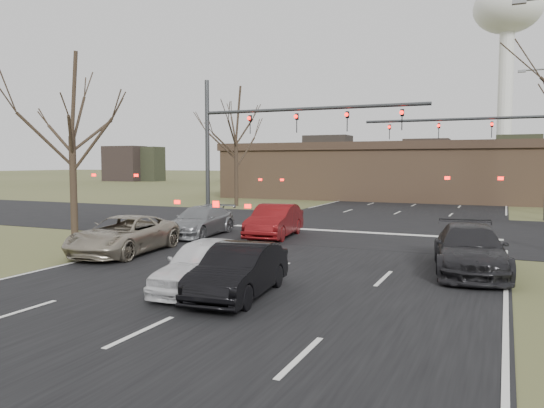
{
  "coord_description": "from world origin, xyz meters",
  "views": [
    {
      "loc": [
        6.75,
        -12.62,
        3.49
      ],
      "look_at": [
        -0.87,
        4.64,
        2.0
      ],
      "focal_mm": 35.0,
      "sensor_mm": 36.0,
      "label": 1
    }
  ],
  "objects": [
    {
      "name": "road_cross",
      "position": [
        0.0,
        15.0,
        0.01
      ],
      "size": [
        200.0,
        14.0,
        0.02
      ],
      "primitive_type": "cube",
      "color": "black",
      "rests_on": "ground"
    },
    {
      "name": "car_charcoal_sedan",
      "position": [
        5.79,
        4.97,
        0.75
      ],
      "size": [
        2.8,
        5.43,
        1.51
      ],
      "primitive_type": "imported",
      "rotation": [
        0.0,
        0.0,
        0.14
      ],
      "color": "black",
      "rests_on": "ground"
    },
    {
      "name": "car_red_ahead",
      "position": [
        -3.0,
        9.74,
        0.77
      ],
      "size": [
        2.17,
        4.82,
        1.54
      ],
      "primitive_type": "imported",
      "rotation": [
        0.0,
        0.0,
        0.12
      ],
      "color": "maroon",
      "rests_on": "ground"
    },
    {
      "name": "car_white_sedan",
      "position": [
        -0.67,
        -0.35,
        0.72
      ],
      "size": [
        2.2,
        4.39,
        1.44
      ],
      "primitive_type": "imported",
      "rotation": [
        0.0,
        0.0,
        0.12
      ],
      "color": "silver",
      "rests_on": "ground"
    },
    {
      "name": "car_black_hatch",
      "position": [
        0.5,
        -0.59,
        0.69
      ],
      "size": [
        1.87,
        4.29,
        1.37
      ],
      "primitive_type": "imported",
      "rotation": [
        0.0,
        0.0,
        0.1
      ],
      "color": "black",
      "rests_on": "ground"
    },
    {
      "name": "tree_left_far",
      "position": [
        -13.0,
        25.0,
        7.34
      ],
      "size": [
        5.7,
        5.7,
        9.5
      ],
      "color": "black",
      "rests_on": "ground"
    },
    {
      "name": "car_grey_ahead",
      "position": [
        -6.5,
        8.89,
        0.69
      ],
      "size": [
        2.27,
        4.91,
        1.39
      ],
      "primitive_type": "imported",
      "rotation": [
        0.0,
        0.0,
        0.07
      ],
      "color": "slate",
      "rests_on": "ground"
    },
    {
      "name": "mast_arm_far",
      "position": [
        6.18,
        23.0,
        5.02
      ],
      "size": [
        11.12,
        0.24,
        8.0
      ],
      "color": "#383A3D",
      "rests_on": "ground"
    },
    {
      "name": "tree_left_near",
      "position": [
        -11.5,
        6.0,
        6.57
      ],
      "size": [
        5.1,
        5.1,
        8.5
      ],
      "color": "black",
      "rests_on": "ground"
    },
    {
      "name": "building",
      "position": [
        2.0,
        38.0,
        2.67
      ],
      "size": [
        42.4,
        10.4,
        5.3
      ],
      "color": "brown",
      "rests_on": "ground"
    },
    {
      "name": "ground",
      "position": [
        0.0,
        0.0,
        0.0
      ],
      "size": [
        360.0,
        360.0,
        0.0
      ],
      "primitive_type": "plane",
      "color": "#494E29",
      "rests_on": "ground"
    },
    {
      "name": "road_main",
      "position": [
        0.0,
        60.0,
        0.01
      ],
      "size": [
        14.0,
        300.0,
        0.02
      ],
      "primitive_type": "cube",
      "color": "black",
      "rests_on": "ground"
    },
    {
      "name": "car_silver_suv",
      "position": [
        -6.5,
        3.39,
        0.72
      ],
      "size": [
        2.98,
        5.44,
        1.44
      ],
      "primitive_type": "imported",
      "rotation": [
        0.0,
        0.0,
        0.11
      ],
      "color": "gray",
      "rests_on": "ground"
    },
    {
      "name": "water_tower",
      "position": [
        6.0,
        120.0,
        35.47
      ],
      "size": [
        15.0,
        15.0,
        44.5
      ],
      "color": "silver",
      "rests_on": "ground"
    },
    {
      "name": "mast_arm_near",
      "position": [
        -5.23,
        13.0,
        5.07
      ],
      "size": [
        12.12,
        0.24,
        8.0
      ],
      "color": "#383A3D",
      "rests_on": "ground"
    }
  ]
}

